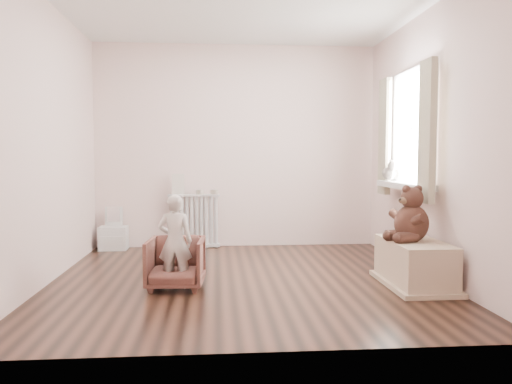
{
  "coord_description": "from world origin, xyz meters",
  "views": [
    {
      "loc": [
        -0.27,
        -4.68,
        1.16
      ],
      "look_at": [
        0.15,
        0.45,
        0.8
      ],
      "focal_mm": 35.0,
      "sensor_mm": 36.0,
      "label": 1
    }
  ],
  "objects": [
    {
      "name": "right_wall",
      "position": [
        1.8,
        0.0,
        1.3
      ],
      "size": [
        0.02,
        3.6,
        2.6
      ],
      "primitive_type": "cube",
      "color": "white",
      "rests_on": "ground"
    },
    {
      "name": "paper_doll",
      "position": [
        -0.74,
        1.68,
        0.82
      ],
      "size": [
        0.16,
        0.01,
        0.26
      ],
      "primitive_type": "cube",
      "color": "beige",
      "rests_on": "radiator"
    },
    {
      "name": "tin_a",
      "position": [
        -0.46,
        1.68,
        0.72
      ],
      "size": [
        0.1,
        0.1,
        0.06
      ],
      "primitive_type": "cylinder",
      "color": "#A59E8C",
      "rests_on": "radiator"
    },
    {
      "name": "back_wall",
      "position": [
        0.0,
        1.8,
        1.3
      ],
      "size": [
        3.6,
        0.02,
        2.6
      ],
      "primitive_type": "cube",
      "color": "white",
      "rests_on": "ground"
    },
    {
      "name": "child",
      "position": [
        -0.62,
        -0.34,
        0.43
      ],
      "size": [
        0.31,
        0.22,
        0.82
      ],
      "primitive_type": "imported",
      "rotation": [
        0.0,
        0.0,
        3.07
      ],
      "color": "beige",
      "rests_on": "armchair"
    },
    {
      "name": "radiator",
      "position": [
        -0.54,
        1.68,
        0.39
      ],
      "size": [
        0.65,
        0.12,
        0.69
      ],
      "primitive_type": "cube",
      "color": "silver",
      "rests_on": "floor"
    },
    {
      "name": "armchair",
      "position": [
        -0.62,
        -0.29,
        0.23
      ],
      "size": [
        0.52,
        0.53,
        0.45
      ],
      "primitive_type": "imported",
      "rotation": [
        0.0,
        0.0,
        -0.07
      ],
      "color": "brown",
      "rests_on": "floor"
    },
    {
      "name": "floor",
      "position": [
        0.0,
        0.0,
        0.0
      ],
      "size": [
        3.6,
        3.6,
        0.01
      ],
      "primitive_type": "cube",
      "color": "black",
      "rests_on": "ground"
    },
    {
      "name": "tin_b",
      "position": [
        -0.28,
        1.68,
        0.72
      ],
      "size": [
        0.1,
        0.1,
        0.06
      ],
      "primitive_type": "cylinder",
      "color": "#A59E8C",
      "rests_on": "radiator"
    },
    {
      "name": "front_wall",
      "position": [
        0.0,
        -1.8,
        1.3
      ],
      "size": [
        3.6,
        0.02,
        2.6
      ],
      "primitive_type": "cube",
      "color": "white",
      "rests_on": "ground"
    },
    {
      "name": "plush_cat",
      "position": [
        1.66,
        0.7,
        1.0
      ],
      "size": [
        0.19,
        0.29,
        0.23
      ],
      "primitive_type": null,
      "rotation": [
        0.0,
        0.0,
        -0.1
      ],
      "color": "gray",
      "rests_on": "window_sill"
    },
    {
      "name": "window",
      "position": [
        1.76,
        0.3,
        1.45
      ],
      "size": [
        0.03,
        0.9,
        1.1
      ],
      "primitive_type": "cube",
      "color": "white",
      "rests_on": "right_wall"
    },
    {
      "name": "ceiling",
      "position": [
        0.0,
        0.0,
        2.6
      ],
      "size": [
        3.6,
        3.6,
        0.01
      ],
      "primitive_type": "cube",
      "color": "white",
      "rests_on": "ground"
    },
    {
      "name": "curtain_right",
      "position": [
        1.65,
        0.87,
        1.39
      ],
      "size": [
        0.06,
        0.26,
        1.3
      ],
      "primitive_type": "cube",
      "color": "#B8B090",
      "rests_on": "right_wall"
    },
    {
      "name": "toy_vanity",
      "position": [
        -1.55,
        1.65,
        0.28
      ],
      "size": [
        0.34,
        0.24,
        0.53
      ],
      "primitive_type": "cube",
      "color": "silver",
      "rests_on": "floor"
    },
    {
      "name": "teddy_bear",
      "position": [
        1.49,
        -0.36,
        0.67
      ],
      "size": [
        0.47,
        0.41,
        0.49
      ],
      "primitive_type": null,
      "rotation": [
        0.0,
        0.0,
        0.28
      ],
      "color": "#321B14",
      "rests_on": "toy_bench"
    },
    {
      "name": "window_sill",
      "position": [
        1.67,
        0.3,
        0.87
      ],
      "size": [
        0.22,
        1.1,
        0.06
      ],
      "primitive_type": "cube",
      "color": "silver",
      "rests_on": "right_wall"
    },
    {
      "name": "left_wall",
      "position": [
        -1.8,
        0.0,
        1.3
      ],
      "size": [
        0.02,
        3.6,
        2.6
      ],
      "primitive_type": "cube",
      "color": "white",
      "rests_on": "ground"
    },
    {
      "name": "curtain_left",
      "position": [
        1.65,
        -0.27,
        1.39
      ],
      "size": [
        0.06,
        0.26,
        1.3
      ],
      "primitive_type": "cube",
      "color": "#B8B090",
      "rests_on": "right_wall"
    },
    {
      "name": "toy_bench",
      "position": [
        1.52,
        -0.37,
        0.2
      ],
      "size": [
        0.46,
        0.87,
        0.41
      ],
      "primitive_type": "cube",
      "color": "beige",
      "rests_on": "floor"
    }
  ]
}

